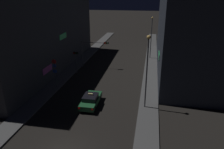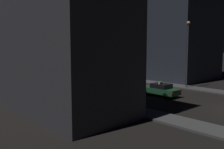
{
  "view_description": "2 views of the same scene",
  "coord_description": "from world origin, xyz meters",
  "px_view_note": "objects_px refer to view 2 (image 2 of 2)",
  "views": [
    {
      "loc": [
        6.73,
        -13.76,
        12.89
      ],
      "look_at": [
        1.4,
        14.91,
        1.74
      ],
      "focal_mm": 34.88,
      "sensor_mm": 36.0,
      "label": 1
    },
    {
      "loc": [
        -22.7,
        -8.14,
        5.75
      ],
      "look_at": [
        -0.27,
        16.26,
        1.76
      ],
      "focal_mm": 40.55,
      "sensor_mm": 36.0,
      "label": 2
    }
  ],
  "objects_px": {
    "traffic_light_overhead": "(66,60)",
    "street_lamp_far_block": "(90,48)",
    "taxi": "(160,89)",
    "street_lamp_near_block": "(188,47)",
    "traffic_light_left_kerb": "(66,69)",
    "sign_pole_left": "(94,74)"
  },
  "relations": [
    {
      "from": "traffic_light_overhead",
      "to": "street_lamp_far_block",
      "type": "bearing_deg",
      "value": 36.92
    },
    {
      "from": "taxi",
      "to": "street_lamp_near_block",
      "type": "height_order",
      "value": "street_lamp_near_block"
    },
    {
      "from": "taxi",
      "to": "street_lamp_far_block",
      "type": "relative_size",
      "value": 0.54
    },
    {
      "from": "taxi",
      "to": "street_lamp_far_block",
      "type": "bearing_deg",
      "value": 72.85
    },
    {
      "from": "traffic_light_left_kerb",
      "to": "street_lamp_far_block",
      "type": "height_order",
      "value": "street_lamp_far_block"
    },
    {
      "from": "traffic_light_left_kerb",
      "to": "street_lamp_near_block",
      "type": "relative_size",
      "value": 0.44
    },
    {
      "from": "taxi",
      "to": "sign_pole_left",
      "type": "distance_m",
      "value": 7.57
    },
    {
      "from": "traffic_light_overhead",
      "to": "traffic_light_left_kerb",
      "type": "xyz_separation_m",
      "value": [
        -2.0,
        -3.22,
        -0.91
      ]
    },
    {
      "from": "taxi",
      "to": "street_lamp_near_block",
      "type": "xyz_separation_m",
      "value": [
        6.41,
        0.58,
        4.68
      ]
    },
    {
      "from": "sign_pole_left",
      "to": "traffic_light_overhead",
      "type": "bearing_deg",
      "value": 74.41
    },
    {
      "from": "taxi",
      "to": "street_lamp_near_block",
      "type": "bearing_deg",
      "value": 5.21
    },
    {
      "from": "taxi",
      "to": "traffic_light_left_kerb",
      "type": "relative_size",
      "value": 1.2
    },
    {
      "from": "traffic_light_overhead",
      "to": "street_lamp_far_block",
      "type": "relative_size",
      "value": 0.6
    },
    {
      "from": "taxi",
      "to": "traffic_light_overhead",
      "type": "relative_size",
      "value": 0.9
    },
    {
      "from": "street_lamp_near_block",
      "to": "sign_pole_left",
      "type": "bearing_deg",
      "value": 165.11
    },
    {
      "from": "sign_pole_left",
      "to": "street_lamp_far_block",
      "type": "bearing_deg",
      "value": 53.68
    },
    {
      "from": "traffic_light_overhead",
      "to": "street_lamp_far_block",
      "type": "height_order",
      "value": "street_lamp_far_block"
    },
    {
      "from": "traffic_light_left_kerb",
      "to": "sign_pole_left",
      "type": "relative_size",
      "value": 0.9
    },
    {
      "from": "traffic_light_overhead",
      "to": "street_lamp_near_block",
      "type": "bearing_deg",
      "value": -53.2
    },
    {
      "from": "traffic_light_left_kerb",
      "to": "street_lamp_near_block",
      "type": "distance_m",
      "value": 15.7
    },
    {
      "from": "traffic_light_overhead",
      "to": "street_lamp_far_block",
      "type": "distance_m",
      "value": 12.59
    },
    {
      "from": "traffic_light_left_kerb",
      "to": "taxi",
      "type": "bearing_deg",
      "value": -62.67
    }
  ]
}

